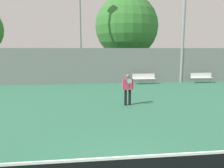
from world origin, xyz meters
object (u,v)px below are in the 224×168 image
object	(u,v)px
tennis_player	(128,88)
light_pole_far_right	(183,24)
bench_courtside_near	(144,78)
light_pole_near_left	(80,11)
tree_green_tall	(127,27)
bench_courtside_far	(201,77)

from	to	relation	value
tennis_player	light_pole_far_right	size ratio (longest dim) A/B	0.18
bench_courtside_near	light_pole_far_right	size ratio (longest dim) A/B	0.21
light_pole_near_left	light_pole_far_right	distance (m)	9.05
bench_courtside_near	tennis_player	bearing A→B (deg)	-111.45
bench_courtside_near	light_pole_near_left	xyz separation A→B (m)	(-5.35, 1.09, 5.56)
tennis_player	bench_courtside_near	xyz separation A→B (m)	(2.70, 6.88, -0.40)
bench_courtside_near	light_pole_far_right	bearing A→B (deg)	11.22
tennis_player	tree_green_tall	bearing A→B (deg)	74.85
tennis_player	light_pole_far_right	xyz separation A→B (m)	(6.34, 7.60, 4.14)
bench_courtside_near	tree_green_tall	distance (m)	6.62
bench_courtside_near	light_pole_far_right	xyz separation A→B (m)	(3.64, 0.72, 4.55)
tennis_player	light_pole_near_left	distance (m)	9.86
light_pole_near_left	tree_green_tall	xyz separation A→B (m)	(4.65, 3.52, -0.87)
bench_courtside_far	tree_green_tall	bearing A→B (deg)	142.19
bench_courtside_near	light_pole_near_left	world-z (taller)	light_pole_near_left
bench_courtside_near	tree_green_tall	size ratio (longest dim) A/B	0.23
bench_courtside_far	tree_green_tall	world-z (taller)	tree_green_tall
bench_courtside_near	bench_courtside_far	xyz separation A→B (m)	(5.25, -0.00, -0.00)
tennis_player	light_pole_near_left	world-z (taller)	light_pole_near_left
light_pole_far_right	tree_green_tall	distance (m)	5.83
light_pole_far_right	tree_green_tall	world-z (taller)	light_pole_far_right
tennis_player	bench_courtside_far	xyz separation A→B (m)	(7.95, 6.88, -0.40)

